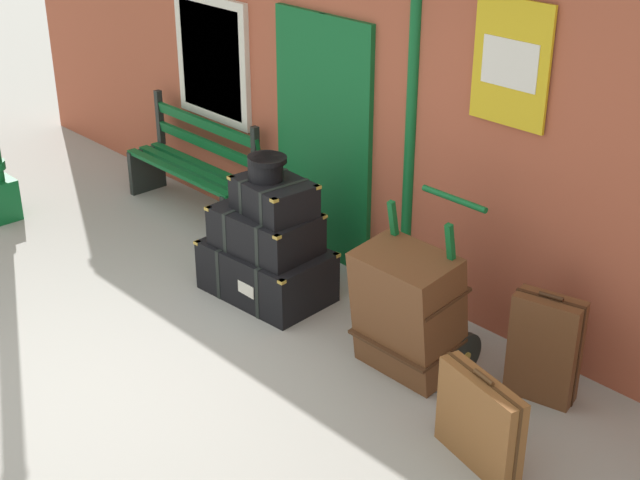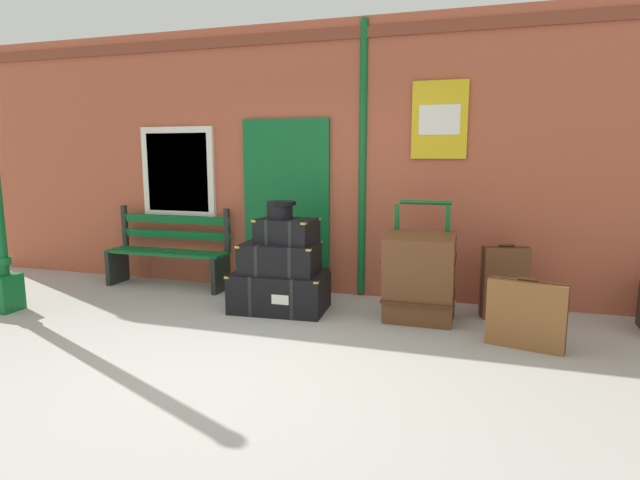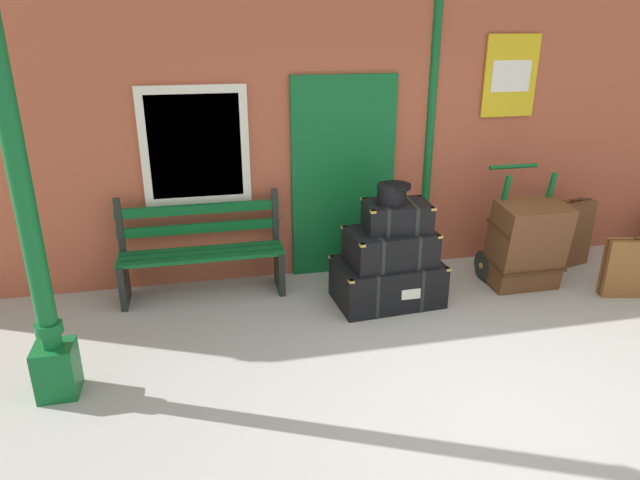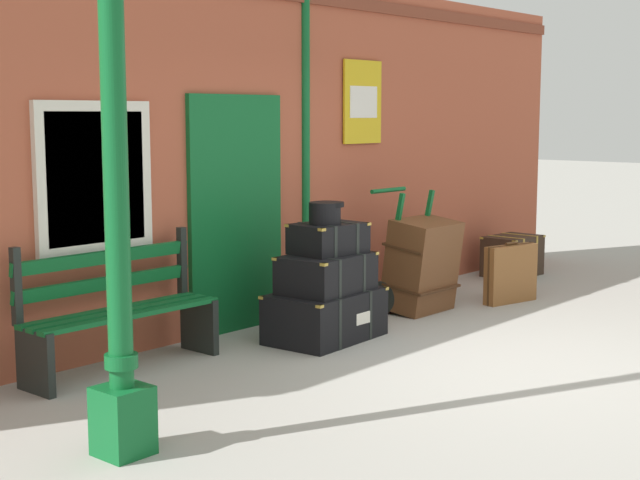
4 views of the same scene
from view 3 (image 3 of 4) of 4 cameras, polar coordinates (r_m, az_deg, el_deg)
The scene contains 12 objects.
ground_plane at distance 4.50m, azimuth 16.16°, elevation -14.66°, with size 60.00×60.00×0.00m, color #A3A099.
brick_facade at distance 6.14m, azimuth 6.04°, elevation 11.82°, with size 10.40×0.35×3.20m.
lamp_post at distance 4.23m, azimuth -27.02°, elevation -0.39°, with size 0.28×0.28×3.10m.
platform_bench at distance 5.72m, azimuth -11.83°, elevation -1.22°, with size 1.60×0.43×1.01m.
steamer_trunk_base at distance 5.56m, azimuth 6.80°, elevation -4.18°, with size 1.05×0.72×0.43m.
steamer_trunk_middle at distance 5.42m, azimuth 7.07°, elevation -0.64°, with size 0.85×0.61×0.33m.
steamer_trunk_top at distance 5.37m, azimuth 7.75°, elevation 2.44°, with size 0.64×0.49×0.27m.
round_hatbox at distance 5.26m, azimuth 7.31°, elevation 4.78°, with size 0.31×0.29×0.19m.
porters_trolley at distance 6.32m, azimuth 19.09°, elevation -1.49°, with size 0.71×0.60×1.20m.
large_brown_trunk at distance 6.11m, azimuth 20.12°, elevation -0.43°, with size 0.70×0.55×0.93m.
suitcase_charcoal at distance 6.92m, azimuth 24.00°, elevation 0.65°, with size 0.48×0.30×0.78m.
suitcase_oxblood at distance 6.42m, azimuth 29.34°, elevation -2.48°, with size 0.67×0.28×0.64m.
Camera 3 is at (-1.94, -3.15, 2.56)m, focal length 31.70 mm.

